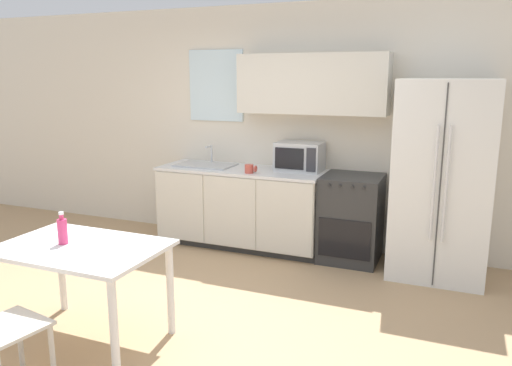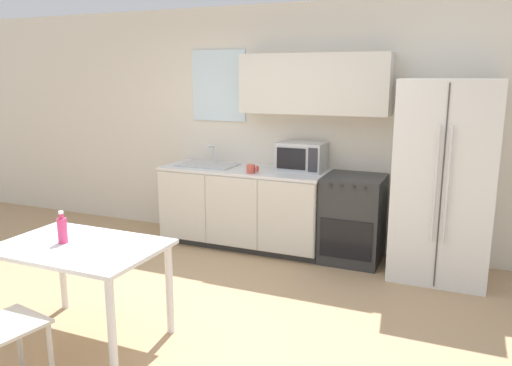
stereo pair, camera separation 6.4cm
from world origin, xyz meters
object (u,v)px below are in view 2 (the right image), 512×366
Objects in this scene: drink_bottle at (62,230)px; microwave at (302,157)px; dining_table at (81,259)px; coffee_mug at (252,169)px; refrigerator at (444,181)px; oven_range at (353,219)px.

microwave is at bearing 68.59° from drink_bottle.
microwave reaches higher than dining_table.
coffee_mug is 0.55× the size of drink_bottle.
dining_table is (-2.32, -2.33, -0.32)m from refrigerator.
drink_bottle is (-0.99, -2.52, -0.22)m from microwave.
coffee_mug is (-0.45, -0.34, -0.11)m from microwave.
dining_table is (-1.45, -2.41, 0.18)m from oven_range.
oven_range is 2.92m from drink_bottle.
refrigerator is 1.93m from coffee_mug.
coffee_mug is at bearing -143.14° from microwave.
refrigerator reaches higher than drink_bottle.
microwave reaches higher than oven_range.
microwave is at bearing 173.25° from refrigerator.
oven_range is 2.82m from dining_table.
coffee_mug is at bearing -175.22° from refrigerator.
coffee_mug is (-1.06, -0.23, 0.50)m from oven_range.
dining_table is at bearing -108.58° from microwave.
coffee_mug reaches higher than dining_table.
refrigerator is 7.99× the size of drink_bottle.
microwave reaches higher than coffee_mug.
oven_range is at bearing 58.85° from dining_table.
oven_range is 1.82× the size of microwave.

